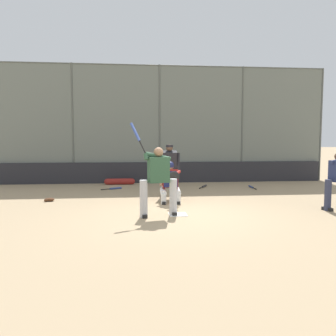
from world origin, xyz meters
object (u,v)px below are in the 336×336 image
at_px(spare_bat_near_backstop, 252,187).
at_px(equipment_bag_dugout_side, 120,181).
at_px(batter_at_plate, 158,179).
at_px(fielding_glove_on_dirt, 49,200).
at_px(spare_bat_third_base_side, 204,186).
at_px(umpire_home, 169,169).
at_px(catcher_behind_plate, 170,182).
at_px(spare_bat_by_padding, 114,188).

distance_m(spare_bat_near_backstop, equipment_bag_dugout_side, 5.23).
xyz_separation_m(batter_at_plate, spare_bat_near_backstop, (-3.83, -4.31, -0.86)).
distance_m(fielding_glove_on_dirt, equipment_bag_dugout_side, 4.02).
distance_m(spare_bat_near_backstop, spare_bat_third_base_side, 1.80).
height_order(umpire_home, spare_bat_third_base_side, umpire_home).
bearing_deg(spare_bat_near_backstop, fielding_glove_on_dirt, 110.51).
bearing_deg(umpire_home, spare_bat_third_base_side, -123.01).
height_order(batter_at_plate, catcher_behind_plate, batter_at_plate).
height_order(batter_at_plate, spare_bat_near_backstop, batter_at_plate).
distance_m(catcher_behind_plate, equipment_bag_dugout_side, 4.47).
relative_size(catcher_behind_plate, umpire_home, 0.71).
distance_m(catcher_behind_plate, fielding_glove_on_dirt, 3.63).
bearing_deg(batter_at_plate, equipment_bag_dugout_side, -91.62).
relative_size(spare_bat_by_padding, equipment_bag_dugout_side, 0.58).
height_order(umpire_home, spare_bat_by_padding, umpire_home).
height_order(catcher_behind_plate, fielding_glove_on_dirt, catcher_behind_plate).
xyz_separation_m(umpire_home, equipment_bag_dugout_side, (1.73, -3.13, -0.77)).
bearing_deg(catcher_behind_plate, umpire_home, -93.09).
distance_m(catcher_behind_plate, spare_bat_third_base_side, 3.48).
bearing_deg(batter_at_plate, catcher_behind_plate, -119.16).
relative_size(spare_bat_by_padding, spare_bat_third_base_side, 0.91).
height_order(spare_bat_by_padding, equipment_bag_dugout_side, equipment_bag_dugout_side).
relative_size(fielding_glove_on_dirt, equipment_bag_dugout_side, 0.23).
distance_m(umpire_home, spare_bat_near_backstop, 3.81).
bearing_deg(spare_bat_near_backstop, spare_bat_third_base_side, 82.14).
xyz_separation_m(catcher_behind_plate, spare_bat_by_padding, (1.79, -2.81, -0.58)).
bearing_deg(batter_at_plate, spare_bat_near_backstop, -145.06).
bearing_deg(fielding_glove_on_dirt, spare_bat_near_backstop, -163.00).
xyz_separation_m(umpire_home, spare_bat_by_padding, (1.86, -1.82, -0.86)).
bearing_deg(fielding_glove_on_dirt, catcher_behind_plate, 170.85).
xyz_separation_m(umpire_home, fielding_glove_on_dirt, (3.61, 0.42, -0.84)).
bearing_deg(spare_bat_third_base_side, equipment_bag_dugout_side, 99.07).
bearing_deg(batter_at_plate, umpire_home, -114.85).
height_order(spare_bat_by_padding, spare_bat_third_base_side, same).
distance_m(catcher_behind_plate, spare_bat_by_padding, 3.38).
height_order(batter_at_plate, umpire_home, batter_at_plate).
height_order(spare_bat_near_backstop, fielding_glove_on_dirt, fielding_glove_on_dirt).
distance_m(batter_at_plate, catcher_behind_plate, 1.71).
xyz_separation_m(catcher_behind_plate, fielding_glove_on_dirt, (3.54, -0.57, -0.57)).
relative_size(batter_at_plate, umpire_home, 1.33).
bearing_deg(fielding_glove_on_dirt, equipment_bag_dugout_side, -117.86).
bearing_deg(spare_bat_by_padding, equipment_bag_dugout_side, 53.56).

